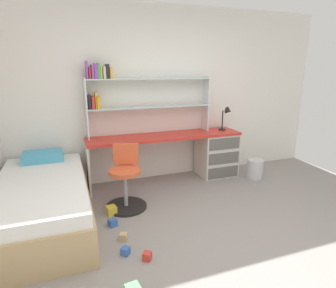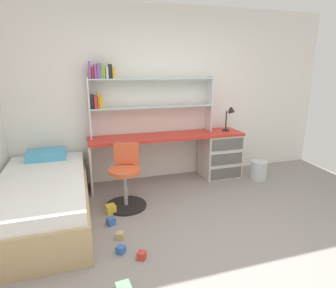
# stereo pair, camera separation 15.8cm
# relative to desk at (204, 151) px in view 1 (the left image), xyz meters

# --- Properties ---
(ground_plane) EXTENTS (5.56, 5.42, 0.02)m
(ground_plane) POSITION_rel_desk_xyz_m (-0.61, -1.93, -0.43)
(ground_plane) COLOR gray
(room_shell) EXTENTS (5.56, 5.42, 2.64)m
(room_shell) POSITION_rel_desk_xyz_m (-1.75, -0.80, 0.90)
(room_shell) COLOR white
(room_shell) RESTS_ON ground_plane
(desk) EXTENTS (2.36, 0.51, 0.75)m
(desk) POSITION_rel_desk_xyz_m (0.00, 0.00, 0.00)
(desk) COLOR red
(desk) RESTS_ON ground_plane
(bookshelf_hutch) EXTENTS (1.87, 0.22, 1.07)m
(bookshelf_hutch) POSITION_rel_desk_xyz_m (-1.10, 0.14, 0.97)
(bookshelf_hutch) COLOR silver
(bookshelf_hutch) RESTS_ON desk
(desk_lamp) EXTENTS (0.20, 0.17, 0.38)m
(desk_lamp) POSITION_rel_desk_xyz_m (0.40, -0.01, 0.58)
(desk_lamp) COLOR black
(desk_lamp) RESTS_ON desk
(swivel_chair) EXTENTS (0.52, 0.52, 0.80)m
(swivel_chair) POSITION_rel_desk_xyz_m (-1.41, -0.62, -0.10)
(swivel_chair) COLOR black
(swivel_chair) RESTS_ON ground_plane
(bed_platform) EXTENTS (0.99, 1.98, 0.65)m
(bed_platform) POSITION_rel_desk_xyz_m (-2.37, -0.72, -0.15)
(bed_platform) COLOR tan
(bed_platform) RESTS_ON ground_plane
(waste_bin) EXTENTS (0.26, 0.26, 0.30)m
(waste_bin) POSITION_rel_desk_xyz_m (0.76, -0.35, -0.27)
(waste_bin) COLOR silver
(waste_bin) RESTS_ON ground_plane
(toy_block_natural_0) EXTENTS (0.10, 0.10, 0.07)m
(toy_block_natural_0) POSITION_rel_desk_xyz_m (-1.59, -1.35, -0.38)
(toy_block_natural_0) COLOR tan
(toy_block_natural_0) RESTS_ON ground_plane
(toy_block_yellow_1) EXTENTS (0.13, 0.13, 0.11)m
(toy_block_yellow_1) POSITION_rel_desk_xyz_m (-1.62, -0.78, -0.37)
(toy_block_yellow_1) COLOR gold
(toy_block_yellow_1) RESTS_ON ground_plane
(toy_block_blue_2) EXTENTS (0.10, 0.10, 0.07)m
(toy_block_blue_2) POSITION_rel_desk_xyz_m (-1.62, -1.59, -0.39)
(toy_block_blue_2) COLOR #3860B7
(toy_block_blue_2) RESTS_ON ground_plane
(toy_block_red_4) EXTENTS (0.10, 0.10, 0.07)m
(toy_block_red_4) POSITION_rel_desk_xyz_m (-1.45, -1.74, -0.39)
(toy_block_red_4) COLOR red
(toy_block_red_4) RESTS_ON ground_plane
(toy_block_blue_5) EXTENTS (0.11, 0.11, 0.08)m
(toy_block_blue_5) POSITION_rel_desk_xyz_m (-1.65, -1.04, -0.38)
(toy_block_blue_5) COLOR #3860B7
(toy_block_blue_5) RESTS_ON ground_plane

